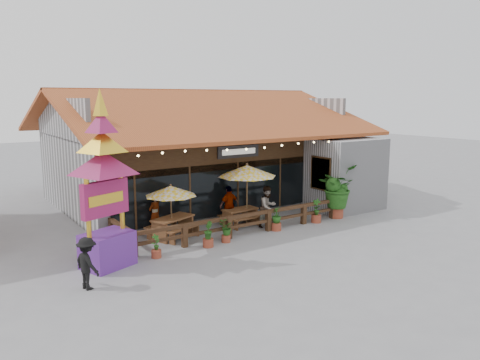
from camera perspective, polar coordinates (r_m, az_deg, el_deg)
ground at (r=20.83m, az=3.72°, el=-5.66°), size 100.00×100.00×0.00m
restaurant_building at (r=25.96m, az=-4.73°, el=2.40°), size 15.50×14.73×6.09m
patio_railing at (r=19.20m, az=-1.12°, el=-5.10°), size 10.00×2.60×0.92m
umbrella_left at (r=18.82m, az=-8.44°, el=-1.35°), size 2.20×2.20×2.23m
umbrella_right at (r=20.59m, az=0.86°, el=1.10°), size 3.42×3.42×2.79m
picnic_table_left at (r=19.20m, az=-8.18°, el=-5.31°), size 2.23×2.09×0.86m
picnic_table_right at (r=20.85m, az=0.01°, el=-4.17°), size 1.66×1.45×0.76m
thai_sign_tower at (r=15.83m, az=-16.31°, el=1.42°), size 3.02×3.02×6.36m
tropical_plant at (r=22.47m, az=11.75°, el=-0.94°), size 2.32×2.21×2.51m
diner_a at (r=19.71m, az=-10.33°, el=-4.12°), size 0.74×0.63×1.73m
diner_b at (r=20.52m, az=3.40°, el=-3.27°), size 0.97×0.80×1.83m
diner_c at (r=20.91m, az=-1.32°, el=-3.09°), size 1.07×0.51×1.77m
pedestrian at (r=14.71m, az=-18.13°, el=-9.63°), size 0.84×1.14×1.58m
planter_a at (r=17.00m, az=-10.18°, el=-8.13°), size 0.36×0.36×0.87m
planter_b at (r=17.92m, az=-3.91°, el=-6.77°), size 0.44×0.47×1.00m
planter_c at (r=18.45m, az=-1.72°, el=-6.10°), size 0.68×0.65×0.88m
planter_d at (r=20.10m, az=4.46°, el=-4.78°), size 0.54×0.54×1.03m
planter_e at (r=21.60m, az=9.29°, el=-3.95°), size 0.45×0.46×1.10m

